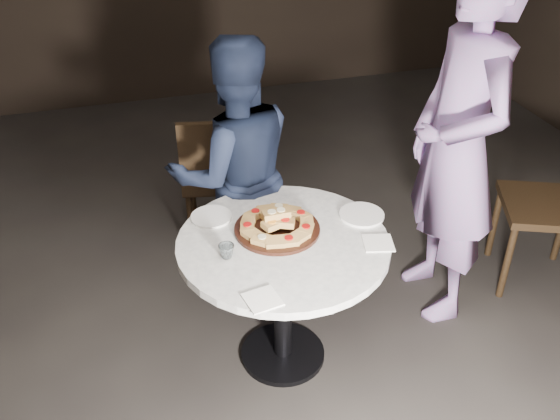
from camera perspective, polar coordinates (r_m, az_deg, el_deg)
name	(u,v)px	position (r m, az deg, el deg)	size (l,w,h in m)	color
floor	(289,349)	(3.28, 0.84, -12.57)	(7.00, 7.00, 0.00)	black
table	(283,264)	(2.86, 0.28, -4.97)	(1.03, 1.03, 0.72)	black
serving_board	(277,229)	(2.83, -0.27, -1.76)	(0.39, 0.39, 0.02)	black
focaccia_pile	(277,222)	(2.82, -0.25, -1.13)	(0.35, 0.34, 0.09)	#B28445
plate_left	(211,217)	(2.94, -6.29, -0.61)	(0.19, 0.19, 0.01)	white
plate_right	(362,215)	(2.96, 7.48, -0.43)	(0.21, 0.21, 0.01)	white
water_glass	(226,251)	(2.67, -4.92, -3.78)	(0.07, 0.07, 0.06)	silver
napkin_near	(262,300)	(2.46, -1.62, -8.18)	(0.13, 0.13, 0.01)	white
napkin_far	(378,243)	(2.79, 8.97, -3.00)	(0.13, 0.13, 0.01)	white
chair_far	(218,173)	(3.71, -5.68, 3.36)	(0.50, 0.52, 0.90)	black
diner_navy	(235,173)	(3.27, -4.16, 3.39)	(0.71, 0.56, 1.47)	black
diner_teal	(457,149)	(3.18, 15.92, 5.43)	(0.68, 0.45, 1.88)	#80679F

